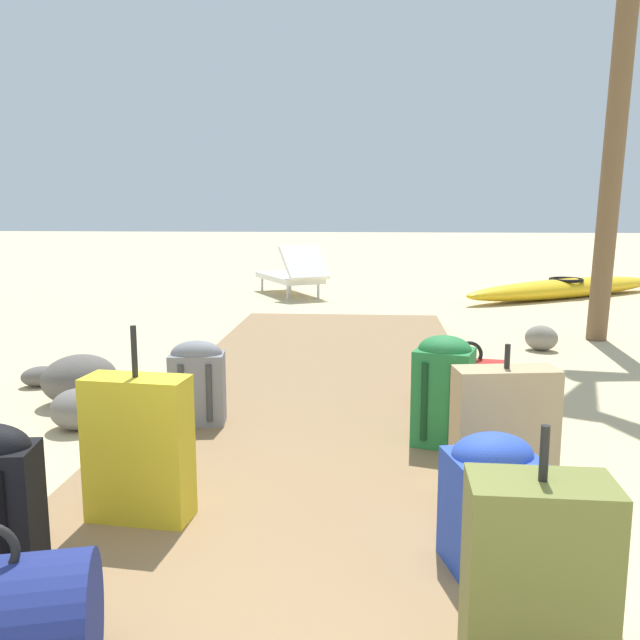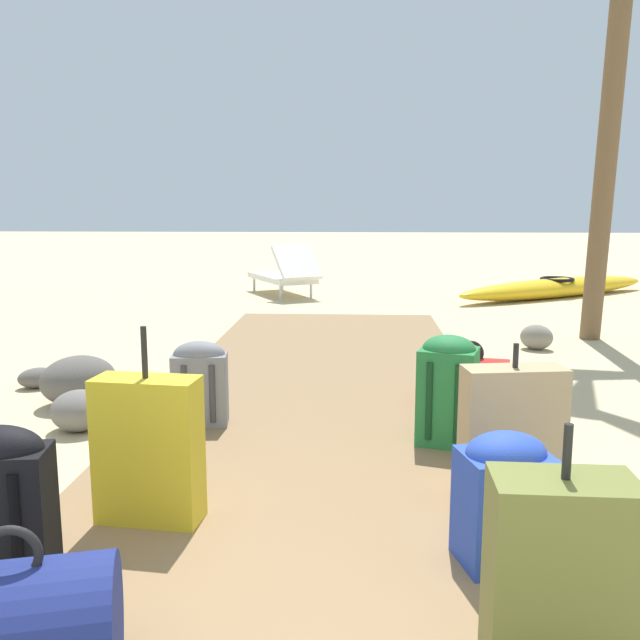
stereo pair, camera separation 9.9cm
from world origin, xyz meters
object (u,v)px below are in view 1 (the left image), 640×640
object	(u,v)px
suitcase_olive	(537,583)
backpack_blue	(491,497)
backpack_green	(443,388)
backpack_grey	(197,380)
suitcase_yellow	(139,448)
duffel_bag_red	(469,382)
suitcase_tan	(504,436)
lounge_chair	(293,274)
kayak	(566,288)

from	to	relation	value
suitcase_olive	backpack_blue	distance (m)	0.61
backpack_green	backpack_grey	size ratio (longest dim) A/B	1.20
suitcase_yellow	backpack_grey	xyz separation A→B (m)	(-0.08, 1.24, -0.04)
backpack_blue	duffel_bag_red	bearing A→B (deg)	84.32
backpack_green	backpack_blue	distance (m)	1.26
backpack_green	backpack_grey	world-z (taller)	backpack_green
suitcase_yellow	suitcase_olive	xyz separation A→B (m)	(1.39, -0.88, -0.01)
backpack_grey	suitcase_tan	size ratio (longest dim) A/B	0.71
suitcase_yellow	backpack_grey	distance (m)	1.24
backpack_grey	suitcase_tan	world-z (taller)	suitcase_tan
duffel_bag_red	suitcase_olive	bearing A→B (deg)	-93.99
lounge_chair	backpack_blue	bearing A→B (deg)	-78.38
duffel_bag_red	backpack_blue	xyz separation A→B (m)	(-0.20, -1.97, 0.10)
backpack_grey	lounge_chair	distance (m)	6.32
duffel_bag_red	backpack_blue	distance (m)	1.98
suitcase_yellow	backpack_green	size ratio (longest dim) A/B	1.36
suitcase_olive	suitcase_tan	bearing A→B (deg)	83.68
suitcase_tan	backpack_blue	bearing A→B (deg)	-104.84
backpack_green	lounge_chair	bearing A→B (deg)	103.44
backpack_grey	kayak	bearing A→B (deg)	58.78
suitcase_olive	lounge_chair	distance (m)	8.59
backpack_grey	backpack_blue	xyz separation A→B (m)	(1.45, -1.50, -0.00)
suitcase_olive	duffel_bag_red	bearing A→B (deg)	86.01
suitcase_yellow	lounge_chair	xyz separation A→B (m)	(-0.24, 7.55, -0.05)
lounge_chair	suitcase_yellow	bearing A→B (deg)	-88.20
suitcase_tan	duffel_bag_red	bearing A→B (deg)	87.89
backpack_grey	lounge_chair	xyz separation A→B (m)	(-0.16, 6.31, -0.01)
suitcase_yellow	kayak	world-z (taller)	suitcase_yellow
lounge_chair	suitcase_olive	bearing A→B (deg)	-79.10
suitcase_yellow	duffel_bag_red	world-z (taller)	suitcase_yellow
backpack_green	suitcase_olive	distance (m)	1.87
duffel_bag_red	kayak	bearing A→B (deg)	69.39
suitcase_olive	lounge_chair	bearing A→B (deg)	100.90
backpack_blue	backpack_grey	bearing A→B (deg)	133.89
suitcase_olive	backpack_grey	bearing A→B (deg)	124.63
suitcase_yellow	backpack_green	distance (m)	1.66
suitcase_olive	lounge_chair	xyz separation A→B (m)	(-1.62, 8.43, -0.04)
suitcase_olive	kayak	size ratio (longest dim) A/B	0.21
suitcase_yellow	backpack_green	world-z (taller)	suitcase_yellow
kayak	suitcase_tan	bearing A→B (deg)	-107.22
backpack_grey	duffel_bag_red	distance (m)	1.71
suitcase_yellow	suitcase_olive	bearing A→B (deg)	-32.37
duffel_bag_red	kayak	world-z (taller)	duffel_bag_red
backpack_green	kayak	xyz separation A→B (m)	(2.46, 6.62, -0.25)
suitcase_yellow	lounge_chair	size ratio (longest dim) A/B	0.49
backpack_green	lounge_chair	size ratio (longest dim) A/B	0.36
kayak	backpack_blue	bearing A→B (deg)	-107.06
backpack_blue	suitcase_olive	bearing A→B (deg)	-88.56
suitcase_tan	lounge_chair	distance (m)	7.49
backpack_grey	backpack_blue	size ratio (longest dim) A/B	1.02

